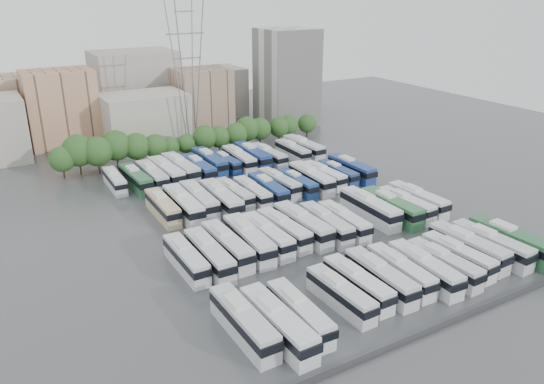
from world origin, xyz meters
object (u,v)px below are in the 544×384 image
bus_r2_s12 (338,173)px  bus_r0_s13 (511,241)px  bus_r1_s8 (344,221)px  bus_r1_s13 (418,200)px  bus_r2_s3 (199,200)px  bus_r3_s9 (252,156)px  bus_r3_s8 (239,159)px  bus_r0_s5 (358,283)px  bus_r3_s12 (293,151)px  bus_r0_s0 (244,322)px  bus_r3_s1 (136,179)px  bus_r3_s13 (304,147)px  bus_r1_s1 (209,255)px  bus_r3_s7 (226,162)px  bus_r3_s3 (166,172)px  bus_r0_s8 (424,268)px  bus_r0_s7 (400,271)px  bus_r2_s2 (183,205)px  bus_r0_s1 (278,323)px  bus_r2_s6 (252,192)px  bus_r1_s11 (391,207)px  bus_r0_s6 (380,277)px  bus_r2_s8 (279,183)px  bus_r2_s10 (311,178)px  bus_r1_s3 (249,240)px  bus_r3_s10 (268,156)px  bus_r1_s2 (227,245)px  bus_r2_s5 (234,194)px  bus_r2_s7 (268,189)px  bus_r2_s11 (324,175)px  bus_r3_s5 (199,168)px  bus_r3_s4 (181,168)px  bus_r0_s2 (300,313)px  bus_r3_s2 (152,176)px  bus_r2_s9 (297,183)px  electricity_pylon (187,69)px  apartment_tower (287,77)px  bus_r1_s4 (267,235)px  bus_r1_s5 (284,229)px  bus_r2_s1 (163,207)px  bus_r1_s7 (326,224)px  bus_r3_s6 (209,162)px  bus_r0_s10 (458,256)px  bus_r1_s6 (303,225)px  bus_r3_s0 (115,181)px  bus_r0_s12 (491,245)px  bus_r1_s0 (186,259)px

bus_r2_s12 → bus_r0_s13: bearing=-85.7°
bus_r1_s8 → bus_r1_s13: size_ratio=0.94×
bus_r2_s3 → bus_r3_s9: 26.43m
bus_r3_s8 → bus_r3_s9: bearing=4.6°
bus_r0_s5 → bus_r3_s12: bearing=65.5°
bus_r2_s12 → bus_r3_s8: bearing=126.8°
bus_r0_s0 → bus_r3_s1: size_ratio=1.00×
bus_r0_s13 → bus_r2_s12: bus_r0_s13 is taller
bus_r3_s13 → bus_r1_s1: bearing=-139.6°
bus_r0_s0 → bus_r3_s7: 57.85m
bus_r3_s3 → bus_r3_s7: 13.40m
bus_r0_s8 → bus_r3_s13: size_ratio=0.94×
bus_r0_s7 → bus_r2_s2: size_ratio=0.88×
bus_r0_s1 → bus_r2_s6: size_ratio=1.13×
bus_r3_s12 → bus_r1_s11: bearing=-94.5°
bus_r0_s6 → bus_r2_s8: size_ratio=1.03×
bus_r2_s10 → bus_r1_s3: bearing=-140.6°
bus_r3_s10 → bus_r0_s1: bearing=-121.3°
bus_r1_s2 → bus_r2_s5: (10.02, 18.04, -0.19)m
bus_r2_s7 → bus_r2_s8: 3.93m
bus_r2_s11 → bus_r3_s9: 18.72m
bus_r3_s12 → bus_r3_s1: bearing=-178.5°
bus_r3_s7 → bus_r3_s12: 16.45m
bus_r2_s6 → bus_r3_s5: bearing=102.1°
bus_r3_s12 → bus_r3_s4: bearing=179.4°
bus_r2_s5 → bus_r3_s9: 21.84m
bus_r0_s2 → bus_r3_s2: bus_r3_s2 is taller
bus_r2_s6 → bus_r0_s5: bearing=-94.4°
bus_r2_s5 → bus_r2_s9: size_ratio=1.04×
bus_r0_s5 → bus_r3_s12: 57.16m
bus_r0_s1 → electricity_pylon: bearing=73.9°
apartment_tower → bus_r1_s4: size_ratio=2.10×
bus_r0_s13 → bus_r1_s8: size_ratio=1.15×
bus_r3_s5 → bus_r3_s3: bearing=172.8°
bus_r1_s5 → bus_r2_s12: 28.91m
bus_r2_s1 → bus_r3_s10: (29.62, 16.12, 0.02)m
bus_r1_s7 → bus_r3_s6: (-3.29, 37.48, 0.13)m
bus_r1_s1 → bus_r2_s2: size_ratio=0.96×
bus_r0_s6 → bus_r3_s3: bearing=102.5°
bus_r1_s4 → bus_r2_s3: size_ratio=0.95×
bus_r1_s3 → bus_r3_s10: 41.50m
apartment_tower → bus_r1_s2: size_ratio=2.05×
bus_r3_s12 → bus_r2_s11: bearing=-101.0°
bus_r2_s9 → bus_r0_s10: bearing=-84.6°
bus_r1_s6 → bus_r2_s10: (13.15, 17.09, -0.03)m
bus_r3_s0 → bus_r3_s1: size_ratio=0.86×
bus_r0_s6 → bus_r0_s7: (3.44, -0.02, -0.09)m
bus_r0_s12 → bus_r3_s9: 55.28m
apartment_tower → bus_r0_s8: size_ratio=2.10×
electricity_pylon → bus_r1_s0: electricity_pylon is taller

